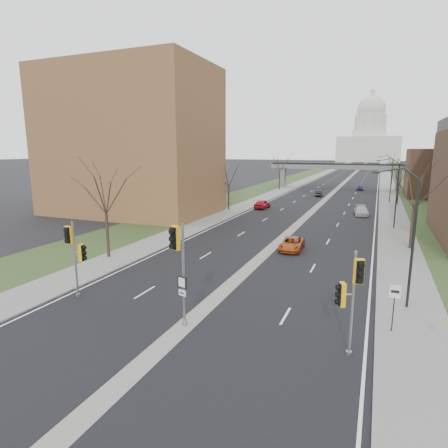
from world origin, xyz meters
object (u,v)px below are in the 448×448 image
Objects in this scene: signal_pole_median at (179,257)px; car_left_near at (262,204)px; car_right_far at (360,188)px; car_right_near at (292,244)px; car_right_mid at (361,211)px; speed_limit_sign at (394,300)px; car_left_far at (319,193)px; signal_pole_right at (351,290)px; signal_pole_left at (75,249)px.

car_left_near is (-8.23, 43.53, -3.35)m from signal_pole_median.
car_right_far is at bearing 101.02° from signal_pole_median.
car_right_near is (2.21, 18.82, -3.49)m from signal_pole_median.
signal_pole_median is at bearing -99.20° from car_right_near.
car_right_near is 24.64m from car_right_mid.
speed_limit_sign is at bearing -85.44° from car_right_far.
car_left_far is 45.90m from car_right_near.
speed_limit_sign reaches higher than car_right_mid.
speed_limit_sign reaches higher than car_right_near.
car_right_near is 1.24× the size of car_right_far.
signal_pole_right is at bearing 94.20° from car_left_far.
car_left_far is (6.58, 63.40, -2.76)m from signal_pole_left.
car_right_mid is (9.51, -21.69, 0.02)m from car_left_far.
car_left_far is 0.85× the size of car_right_mid.
speed_limit_sign reaches higher than car_right_far.
car_left_near is 39.68m from car_right_far.
signal_pole_left is 20.82m from car_right_near.
signal_pole_left reaches higher than car_right_far.
speed_limit_sign is 17.45m from car_right_near.
car_left_near reaches higher than car_right_far.
car_right_near is (-6.69, 18.51, -2.81)m from signal_pole_right.
signal_pole_right reaches higher than signal_pole_left.
signal_pole_right reaches higher than car_left_near.
car_right_mid reaches higher than car_left_far.
signal_pole_left is 44.79m from car_right_mid.
car_right_mid is at bearing -86.41° from car_right_far.
signal_pole_right is at bearing -14.24° from signal_pole_left.
car_left_near is at bearing 170.97° from car_right_mid.
signal_pole_median is 44.43m from car_left_near.
car_left_near is 1.24× the size of car_right_far.
signal_pole_right is at bearing -126.11° from speed_limit_sign.
signal_pole_median is 1.24× the size of car_right_mid.
signal_pole_median is at bearing -19.26° from signal_pole_left.
car_left_near is at bearing 78.24° from signal_pole_left.
speed_limit_sign is (2.08, 3.47, -1.49)m from signal_pole_right.
signal_pole_right is 1.98× the size of speed_limit_sign.
signal_pole_median is at bearing -106.74° from car_right_mid.
car_right_near is (4.07, -45.72, -0.04)m from car_left_far.
signal_pole_right is 4.31m from speed_limit_sign.
car_right_far is (7.57, 16.13, -0.04)m from car_left_far.
car_left_far is 23.68m from car_right_mid.
signal_pole_left reaches higher than car_right_near.
signal_pole_right is 1.16× the size of car_right_near.
signal_pole_median is at bearing 158.77° from signal_pole_right.
car_right_far is at bearing 68.42° from signal_pole_left.
signal_pole_median reaches higher than car_right_far.
signal_pole_median reaches higher than signal_pole_left.
signal_pole_left is 1.16× the size of car_left_near.
signal_pole_left is 42.47m from car_left_near.
car_right_mid is at bearing 74.74° from car_right_near.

